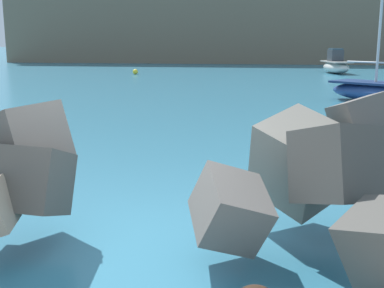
# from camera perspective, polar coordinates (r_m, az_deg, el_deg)

# --- Properties ---
(ground_plane) EXTENTS (400.00, 400.00, 0.00)m
(ground_plane) POSITION_cam_1_polar(r_m,az_deg,el_deg) (7.05, -8.91, -11.79)
(ground_plane) COLOR #2D6B84
(boat_near_left) EXTENTS (5.16, 4.70, 6.51)m
(boat_near_left) POSITION_cam_1_polar(r_m,az_deg,el_deg) (24.41, 21.15, 5.69)
(boat_near_left) COLOR navy
(boat_near_left) RESTS_ON ground
(boat_mid_left) EXTENTS (2.57, 4.86, 2.14)m
(boat_mid_left) POSITION_cam_1_polar(r_m,az_deg,el_deg) (45.17, 16.26, 8.72)
(boat_mid_left) COLOR beige
(boat_mid_left) RESTS_ON ground
(mooring_buoy_outer) EXTENTS (0.44, 0.44, 0.44)m
(mooring_buoy_outer) POSITION_cam_1_polar(r_m,az_deg,el_deg) (42.47, -6.55, 8.28)
(mooring_buoy_outer) COLOR yellow
(mooring_buoy_outer) RESTS_ON ground
(headland_bluff) EXTENTS (88.26, 35.10, 14.49)m
(headland_bluff) POSITION_cam_1_polar(r_m,az_deg,el_deg) (78.70, 16.19, 14.65)
(headland_bluff) COLOR #756651
(headland_bluff) RESTS_ON ground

